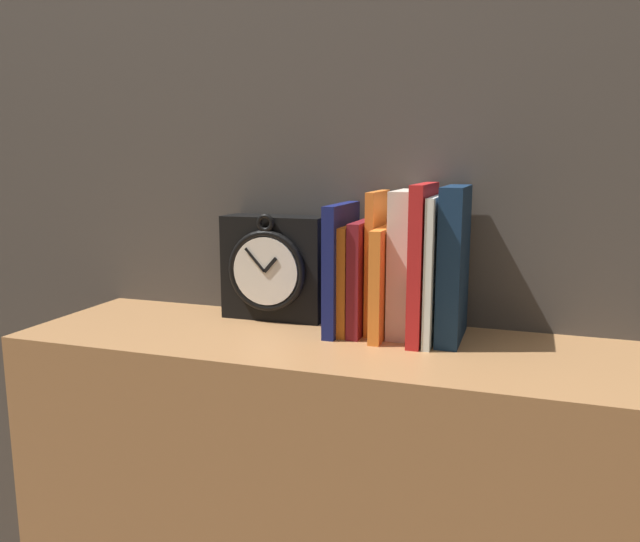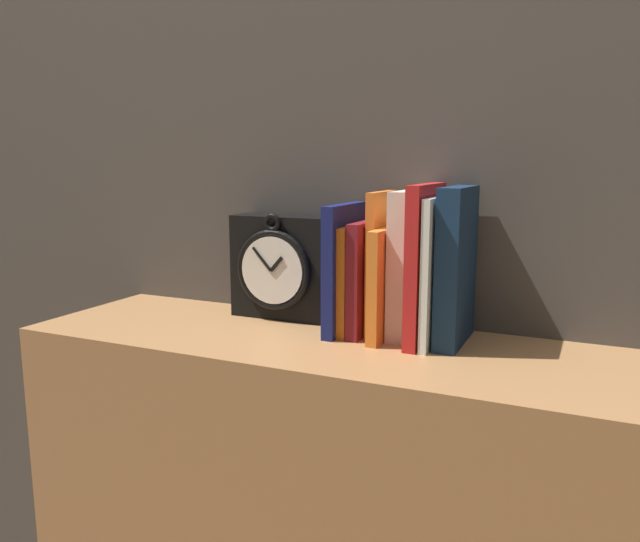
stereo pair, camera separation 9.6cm
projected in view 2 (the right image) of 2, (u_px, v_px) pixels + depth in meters
The scene contains 10 objects.
clock at pixel (282, 267), 1.11m from camera, with size 0.18×0.08×0.19m.
book_slot0_navy at pixel (345, 268), 1.02m from camera, with size 0.02×0.15×0.21m.
book_slot1_orange at pixel (356, 278), 1.02m from camera, with size 0.01×0.13×0.18m.
book_slot2_maroon at pixel (367, 277), 1.01m from camera, with size 0.02×0.14×0.18m.
book_slot3_orange at pixel (381, 263), 1.01m from camera, with size 0.01×0.11×0.23m.
book_slot4_orange at pixel (388, 282), 0.99m from camera, with size 0.02×0.15×0.18m.
book_slot5_cream at pixel (408, 264), 0.99m from camera, with size 0.04×0.12×0.23m.
book_slot6_red at pixel (425, 264), 0.96m from camera, with size 0.02×0.16×0.24m.
book_slot7_white at pixel (437, 270), 0.95m from camera, with size 0.01×0.16×0.23m.
book_slot8_navy at pixel (456, 266), 0.95m from camera, with size 0.03×0.14×0.24m.
Camera 2 is at (0.40, -0.86, 1.01)m, focal length 35.00 mm.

